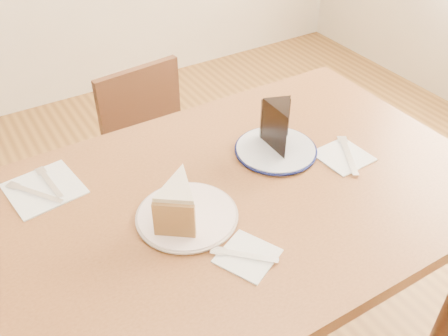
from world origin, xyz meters
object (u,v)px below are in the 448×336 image
at_px(plate_cream, 187,216).
at_px(carrot_cake, 180,200).
at_px(chair_far, 162,164).
at_px(plate_navy, 276,150).
at_px(chocolate_cake, 281,130).
at_px(table, 243,218).

xyz_separation_m(plate_cream, carrot_cake, (-0.01, 0.01, 0.05)).
relative_size(chair_far, plate_navy, 3.63).
height_order(chair_far, chocolate_cake, chocolate_cake).
height_order(plate_navy, carrot_cake, carrot_cake).
distance_m(table, plate_cream, 0.20).
distance_m(carrot_cake, chocolate_cake, 0.36).
bearing_deg(plate_navy, plate_cream, -162.39).
xyz_separation_m(plate_cream, plate_navy, (0.32, 0.10, 0.00)).
bearing_deg(table, carrot_cake, -176.29).
bearing_deg(table, chair_far, 86.27).
bearing_deg(plate_cream, table, 6.48).
bearing_deg(plate_cream, chocolate_cake, 16.75).
xyz_separation_m(chair_far, chocolate_cake, (0.13, -0.51, 0.40)).
height_order(plate_navy, chocolate_cake, chocolate_cake).
bearing_deg(chair_far, table, 80.08).
distance_m(plate_navy, carrot_cake, 0.35).
bearing_deg(plate_navy, chair_far, 103.03).
relative_size(table, plate_navy, 5.73).
height_order(table, carrot_cake, carrot_cake).
bearing_deg(chair_far, plate_navy, 96.84).
xyz_separation_m(table, chocolate_cake, (0.17, 0.08, 0.17)).
xyz_separation_m(table, plate_cream, (-0.17, -0.02, 0.10)).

